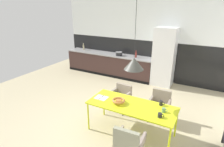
% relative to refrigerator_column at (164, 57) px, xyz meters
% --- Properties ---
extents(ground_plane, '(9.09, 9.09, 0.00)m').
position_rel_refrigerator_column_xyz_m(ground_plane, '(-0.74, -3.03, -1.02)').
color(ground_plane, tan).
extents(back_wall_splashback_dark, '(6.99, 0.12, 1.49)m').
position_rel_refrigerator_column_xyz_m(back_wall_splashback_dark, '(-0.74, 0.36, -0.28)').
color(back_wall_splashback_dark, black).
rests_on(back_wall_splashback_dark, ground).
extents(back_wall_panel_upper, '(6.99, 0.12, 1.49)m').
position_rel_refrigerator_column_xyz_m(back_wall_panel_upper, '(-0.74, 0.36, 1.21)').
color(back_wall_panel_upper, silver).
rests_on(back_wall_panel_upper, back_wall_splashback_dark).
extents(kitchen_counter, '(3.74, 0.63, 0.88)m').
position_rel_refrigerator_column_xyz_m(kitchen_counter, '(-2.23, -0.00, -0.58)').
color(kitchen_counter, '#3A2522').
rests_on(kitchen_counter, ground).
extents(refrigerator_column, '(0.72, 0.60, 2.05)m').
position_rel_refrigerator_column_xyz_m(refrigerator_column, '(0.00, 0.00, 0.00)').
color(refrigerator_column, silver).
rests_on(refrigerator_column, ground).
extents(dining_table, '(1.89, 0.78, 0.72)m').
position_rel_refrigerator_column_xyz_m(dining_table, '(0.08, -3.08, -0.34)').
color(dining_table, '#C5D21C').
rests_on(dining_table, ground).
extents(armchair_corner_seat, '(0.50, 0.48, 0.77)m').
position_rel_refrigerator_column_xyz_m(armchair_corner_seat, '(0.50, -2.24, -0.53)').
color(armchair_corner_seat, gray).
rests_on(armchair_corner_seat, ground).
extents(armchair_by_stool, '(0.51, 0.49, 0.80)m').
position_rel_refrigerator_column_xyz_m(armchair_by_stool, '(0.37, -3.89, -0.53)').
color(armchair_by_stool, gray).
rests_on(armchair_by_stool, ground).
extents(armchair_near_window, '(0.53, 0.51, 0.71)m').
position_rel_refrigerator_column_xyz_m(armchair_near_window, '(-0.55, -2.26, -0.56)').
color(armchair_near_window, gray).
rests_on(armchair_near_window, ground).
extents(fruit_bowl, '(0.29, 0.29, 0.09)m').
position_rel_refrigerator_column_xyz_m(fruit_bowl, '(-0.19, -3.15, -0.24)').
color(fruit_bowl, '#B2662D').
rests_on(fruit_bowl, dining_table).
extents(open_book, '(0.28, 0.23, 0.02)m').
position_rel_refrigerator_column_xyz_m(open_book, '(-0.65, -3.13, -0.29)').
color(open_book, white).
rests_on(open_book, dining_table).
extents(mug_wide_latte, '(0.12, 0.08, 0.09)m').
position_rel_refrigerator_column_xyz_m(mug_wide_latte, '(0.74, -3.25, -0.26)').
color(mug_wide_latte, black).
rests_on(mug_wide_latte, dining_table).
extents(mug_glass_clear, '(0.12, 0.07, 0.09)m').
position_rel_refrigerator_column_xyz_m(mug_glass_clear, '(0.76, -3.04, -0.26)').
color(mug_glass_clear, '#5B8456').
rests_on(mug_glass_clear, dining_table).
extents(mug_dark_espresso, '(0.12, 0.07, 0.11)m').
position_rel_refrigerator_column_xyz_m(mug_dark_espresso, '(0.64, -2.80, -0.25)').
color(mug_dark_espresso, black).
rests_on(mug_dark_espresso, dining_table).
extents(cooking_pot, '(0.26, 0.26, 0.17)m').
position_rel_refrigerator_column_xyz_m(cooking_pot, '(-1.72, -0.08, -0.07)').
color(cooking_pot, black).
rests_on(cooking_pot, kitchen_counter).
extents(bottle_vinegar_dark, '(0.07, 0.07, 0.29)m').
position_rel_refrigerator_column_xyz_m(bottle_vinegar_dark, '(-3.53, 0.07, -0.03)').
color(bottle_vinegar_dark, tan).
rests_on(bottle_vinegar_dark, kitchen_counter).
extents(bottle_oil_tall, '(0.07, 0.07, 0.27)m').
position_rel_refrigerator_column_xyz_m(bottle_oil_tall, '(-1.04, -0.03, -0.04)').
color(bottle_oil_tall, maroon).
rests_on(bottle_oil_tall, kitchen_counter).
extents(pendant_lamp_over_table_near, '(0.40, 0.40, 1.40)m').
position_rel_refrigerator_column_xyz_m(pendant_lamp_over_table_near, '(0.08, -3.05, 0.62)').
color(pendant_lamp_over_table_near, black).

